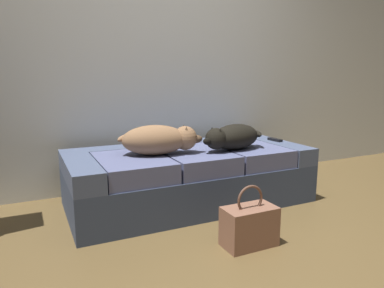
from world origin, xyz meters
name	(u,v)px	position (x,y,z in m)	size (l,w,h in m)	color
ground_plane	(282,271)	(0.00, 0.00, 0.00)	(10.00, 10.00, 0.00)	brown
back_wall	(159,32)	(0.00, 1.78, 1.40)	(6.40, 0.10, 2.80)	silver
couch	(189,176)	(0.00, 1.15, 0.22)	(1.88, 0.86, 0.44)	#34405A
dog_tan	(160,139)	(-0.27, 1.07, 0.55)	(0.64, 0.37, 0.22)	#876242
dog_dark	(232,137)	(0.30, 0.98, 0.54)	(0.58, 0.34, 0.20)	black
tv_remote	(275,140)	(0.85, 1.15, 0.45)	(0.04, 0.15, 0.02)	black
handbag	(249,226)	(0.01, 0.31, 0.13)	(0.32, 0.18, 0.38)	brown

